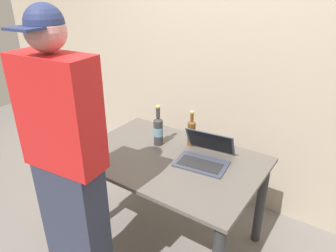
% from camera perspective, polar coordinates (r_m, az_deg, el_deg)
% --- Properties ---
extents(ground_plane, '(8.00, 8.00, 0.00)m').
position_cam_1_polar(ground_plane, '(2.72, 0.19, -19.61)').
color(ground_plane, slate).
rests_on(ground_plane, ground).
extents(desk, '(1.31, 0.88, 0.76)m').
position_cam_1_polar(desk, '(2.33, 0.21, -8.71)').
color(desk, '#56514C').
rests_on(desk, ground).
extents(laptop, '(0.39, 0.37, 0.20)m').
position_cam_1_polar(laptop, '(2.22, 6.73, -5.31)').
color(laptop, '#383D4C').
rests_on(laptop, desk).
extents(beer_bottle_green, '(0.07, 0.07, 0.32)m').
position_cam_1_polar(beer_bottle_green, '(2.38, -1.80, -0.73)').
color(beer_bottle_green, '#333333').
rests_on(beer_bottle_green, desk).
extents(beer_bottle_brown, '(0.06, 0.06, 0.28)m').
position_cam_1_polar(beer_bottle_brown, '(2.39, 4.33, -1.09)').
color(beer_bottle_brown, brown).
rests_on(beer_bottle_brown, desk).
extents(person_figure, '(0.46, 0.29, 1.83)m').
position_cam_1_polar(person_figure, '(1.84, -17.75, -8.57)').
color(person_figure, '#2D3347').
rests_on(person_figure, ground).
extents(back_wall, '(6.00, 0.10, 2.60)m').
position_cam_1_polar(back_wall, '(2.76, 10.42, 11.75)').
color(back_wall, tan).
rests_on(back_wall, ground).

